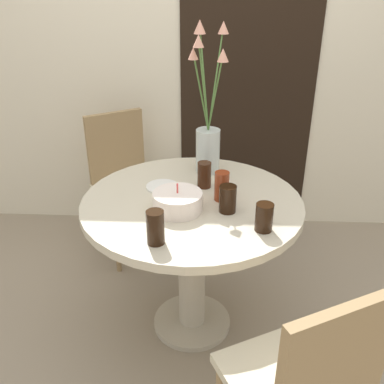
{
  "coord_description": "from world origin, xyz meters",
  "views": [
    {
      "loc": [
        0.08,
        -1.76,
        1.7
      ],
      "look_at": [
        0.0,
        0.0,
        0.81
      ],
      "focal_mm": 40.0,
      "sensor_mm": 36.0,
      "label": 1
    }
  ],
  "objects_px": {
    "drink_glass_0": "(155,227)",
    "drink_glass_3": "(264,217)",
    "chair_far_back": "(304,383)",
    "drink_glass_2": "(228,199)",
    "chair_right_flank": "(124,176)",
    "flower_vase": "(208,130)",
    "side_plate": "(162,187)",
    "drink_glass_1": "(222,186)",
    "drink_glass_4": "(204,175)",
    "birthday_cake": "(178,202)"
  },
  "relations": [
    {
      "from": "flower_vase",
      "to": "drink_glass_0",
      "type": "relative_size",
      "value": 5.37
    },
    {
      "from": "flower_vase",
      "to": "birthday_cake",
      "type": "bearing_deg",
      "value": -106.05
    },
    {
      "from": "drink_glass_0",
      "to": "drink_glass_4",
      "type": "bearing_deg",
      "value": 70.66
    },
    {
      "from": "flower_vase",
      "to": "drink_glass_3",
      "type": "relative_size",
      "value": 6.26
    },
    {
      "from": "drink_glass_0",
      "to": "drink_glass_1",
      "type": "bearing_deg",
      "value": 55.03
    },
    {
      "from": "side_plate",
      "to": "drink_glass_3",
      "type": "relative_size",
      "value": 1.34
    },
    {
      "from": "chair_right_flank",
      "to": "drink_glass_4",
      "type": "relative_size",
      "value": 7.24
    },
    {
      "from": "chair_right_flank",
      "to": "drink_glass_3",
      "type": "height_order",
      "value": "chair_right_flank"
    },
    {
      "from": "drink_glass_3",
      "to": "side_plate",
      "type": "bearing_deg",
      "value": 140.89
    },
    {
      "from": "chair_right_flank",
      "to": "drink_glass_0",
      "type": "xyz_separation_m",
      "value": [
        0.36,
        -1.11,
        0.31
      ]
    },
    {
      "from": "birthday_cake",
      "to": "drink_glass_2",
      "type": "distance_m",
      "value": 0.22
    },
    {
      "from": "drink_glass_3",
      "to": "drink_glass_4",
      "type": "height_order",
      "value": "drink_glass_4"
    },
    {
      "from": "drink_glass_2",
      "to": "flower_vase",
      "type": "bearing_deg",
      "value": 102.47
    },
    {
      "from": "side_plate",
      "to": "flower_vase",
      "type": "bearing_deg",
      "value": 44.04
    },
    {
      "from": "birthday_cake",
      "to": "flower_vase",
      "type": "distance_m",
      "value": 0.49
    },
    {
      "from": "drink_glass_1",
      "to": "drink_glass_2",
      "type": "relative_size",
      "value": 1.13
    },
    {
      "from": "chair_far_back",
      "to": "side_plate",
      "type": "distance_m",
      "value": 1.1
    },
    {
      "from": "drink_glass_1",
      "to": "drink_glass_2",
      "type": "height_order",
      "value": "drink_glass_1"
    },
    {
      "from": "chair_far_back",
      "to": "side_plate",
      "type": "xyz_separation_m",
      "value": [
        -0.55,
        0.92,
        0.24
      ]
    },
    {
      "from": "drink_glass_0",
      "to": "drink_glass_3",
      "type": "relative_size",
      "value": 1.17
    },
    {
      "from": "drink_glass_2",
      "to": "drink_glass_4",
      "type": "bearing_deg",
      "value": 114.19
    },
    {
      "from": "chair_far_back",
      "to": "drink_glass_0",
      "type": "relative_size",
      "value": 6.68
    },
    {
      "from": "chair_right_flank",
      "to": "drink_glass_3",
      "type": "distance_m",
      "value": 1.31
    },
    {
      "from": "side_plate",
      "to": "drink_glass_4",
      "type": "xyz_separation_m",
      "value": [
        0.21,
        0.02,
        0.06
      ]
    },
    {
      "from": "chair_far_back",
      "to": "side_plate",
      "type": "relative_size",
      "value": 5.81
    },
    {
      "from": "chair_right_flank",
      "to": "chair_far_back",
      "type": "bearing_deg",
      "value": -93.06
    },
    {
      "from": "chair_far_back",
      "to": "flower_vase",
      "type": "distance_m",
      "value": 1.26
    },
    {
      "from": "drink_glass_1",
      "to": "drink_glass_4",
      "type": "height_order",
      "value": "drink_glass_1"
    },
    {
      "from": "birthday_cake",
      "to": "drink_glass_3",
      "type": "height_order",
      "value": "birthday_cake"
    },
    {
      "from": "flower_vase",
      "to": "drink_glass_3",
      "type": "xyz_separation_m",
      "value": [
        0.24,
        -0.58,
        -0.17
      ]
    },
    {
      "from": "chair_far_back",
      "to": "chair_right_flank",
      "type": "bearing_deg",
      "value": -86.94
    },
    {
      "from": "side_plate",
      "to": "drink_glass_1",
      "type": "distance_m",
      "value": 0.32
    },
    {
      "from": "chair_right_flank",
      "to": "birthday_cake",
      "type": "height_order",
      "value": "chair_right_flank"
    },
    {
      "from": "drink_glass_1",
      "to": "drink_glass_2",
      "type": "distance_m",
      "value": 0.11
    },
    {
      "from": "side_plate",
      "to": "drink_glass_4",
      "type": "height_order",
      "value": "drink_glass_4"
    },
    {
      "from": "chair_right_flank",
      "to": "drink_glass_3",
      "type": "relative_size",
      "value": 7.79
    },
    {
      "from": "drink_glass_1",
      "to": "flower_vase",
      "type": "bearing_deg",
      "value": 102.35
    },
    {
      "from": "drink_glass_0",
      "to": "drink_glass_3",
      "type": "distance_m",
      "value": 0.44
    },
    {
      "from": "birthday_cake",
      "to": "drink_glass_1",
      "type": "height_order",
      "value": "drink_glass_1"
    },
    {
      "from": "chair_right_flank",
      "to": "drink_glass_1",
      "type": "distance_m",
      "value": 1.01
    },
    {
      "from": "side_plate",
      "to": "drink_glass_1",
      "type": "height_order",
      "value": "drink_glass_1"
    },
    {
      "from": "birthday_cake",
      "to": "side_plate",
      "type": "height_order",
      "value": "birthday_cake"
    },
    {
      "from": "flower_vase",
      "to": "side_plate",
      "type": "height_order",
      "value": "flower_vase"
    },
    {
      "from": "side_plate",
      "to": "drink_glass_1",
      "type": "xyz_separation_m",
      "value": [
        0.29,
        -0.11,
        0.06
      ]
    },
    {
      "from": "chair_far_back",
      "to": "flower_vase",
      "type": "xyz_separation_m",
      "value": [
        -0.33,
        1.13,
        0.46
      ]
    },
    {
      "from": "drink_glass_0",
      "to": "drink_glass_2",
      "type": "bearing_deg",
      "value": 42.77
    },
    {
      "from": "chair_right_flank",
      "to": "flower_vase",
      "type": "relative_size",
      "value": 1.24
    },
    {
      "from": "chair_far_back",
      "to": "drink_glass_2",
      "type": "bearing_deg",
      "value": -97.74
    },
    {
      "from": "drink_glass_0",
      "to": "drink_glass_2",
      "type": "relative_size",
      "value": 1.13
    },
    {
      "from": "flower_vase",
      "to": "drink_glass_2",
      "type": "height_order",
      "value": "flower_vase"
    }
  ]
}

